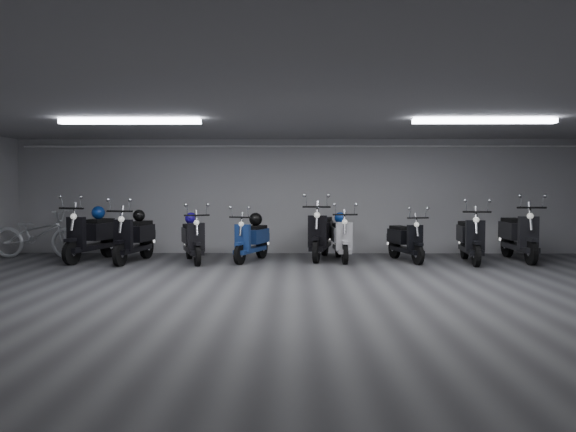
{
  "coord_description": "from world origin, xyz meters",
  "views": [
    {
      "loc": [
        -0.21,
        -8.15,
        1.61
      ],
      "look_at": [
        -0.33,
        2.5,
        1.05
      ],
      "focal_mm": 33.47,
      "sensor_mm": 36.0,
      "label": 1
    }
  ],
  "objects_px": {
    "scooter_0": "(91,228)",
    "helmet_3": "(256,219)",
    "scooter_6": "(342,231)",
    "helmet_2": "(340,218)",
    "bicycle": "(37,229)",
    "helmet_4": "(139,216)",
    "scooter_1": "(134,230)",
    "helmet_1": "(191,219)",
    "helmet_0": "(98,213)",
    "scooter_4": "(251,233)",
    "scooter_7": "(406,234)",
    "scooter_5": "(321,226)",
    "scooter_8": "(471,230)",
    "scooter_3": "(193,232)",
    "scooter_9": "(519,227)"
  },
  "relations": [
    {
      "from": "scooter_0",
      "to": "helmet_3",
      "type": "height_order",
      "value": "scooter_0"
    },
    {
      "from": "scooter_6",
      "to": "helmet_2",
      "type": "bearing_deg",
      "value": 90.0
    },
    {
      "from": "bicycle",
      "to": "helmet_3",
      "type": "relative_size",
      "value": 7.08
    },
    {
      "from": "helmet_2",
      "to": "helmet_4",
      "type": "bearing_deg",
      "value": -176.41
    },
    {
      "from": "scooter_1",
      "to": "helmet_1",
      "type": "height_order",
      "value": "scooter_1"
    },
    {
      "from": "scooter_1",
      "to": "bicycle",
      "type": "bearing_deg",
      "value": 173.62
    },
    {
      "from": "scooter_1",
      "to": "helmet_4",
      "type": "relative_size",
      "value": 7.26
    },
    {
      "from": "scooter_1",
      "to": "helmet_2",
      "type": "distance_m",
      "value": 4.54
    },
    {
      "from": "helmet_0",
      "to": "scooter_4",
      "type": "bearing_deg",
      "value": -4.76
    },
    {
      "from": "bicycle",
      "to": "helmet_1",
      "type": "relative_size",
      "value": 7.84
    },
    {
      "from": "scooter_6",
      "to": "scooter_7",
      "type": "relative_size",
      "value": 1.07
    },
    {
      "from": "helmet_0",
      "to": "helmet_4",
      "type": "relative_size",
      "value": 1.12
    },
    {
      "from": "scooter_1",
      "to": "scooter_5",
      "type": "distance_m",
      "value": 4.11
    },
    {
      "from": "scooter_8",
      "to": "bicycle",
      "type": "height_order",
      "value": "scooter_8"
    },
    {
      "from": "scooter_3",
      "to": "scooter_7",
      "type": "height_order",
      "value": "scooter_3"
    },
    {
      "from": "scooter_0",
      "to": "scooter_8",
      "type": "xyz_separation_m",
      "value": [
        8.25,
        -0.2,
        -0.04
      ]
    },
    {
      "from": "bicycle",
      "to": "helmet_3",
      "type": "bearing_deg",
      "value": -89.61
    },
    {
      "from": "scooter_4",
      "to": "scooter_5",
      "type": "distance_m",
      "value": 1.59
    },
    {
      "from": "helmet_2",
      "to": "scooter_7",
      "type": "bearing_deg",
      "value": -13.51
    },
    {
      "from": "scooter_1",
      "to": "scooter_4",
      "type": "xyz_separation_m",
      "value": [
        2.53,
        0.18,
        -0.09
      ]
    },
    {
      "from": "helmet_2",
      "to": "scooter_0",
      "type": "bearing_deg",
      "value": -176.5
    },
    {
      "from": "helmet_0",
      "to": "helmet_2",
      "type": "xyz_separation_m",
      "value": [
        5.43,
        0.07,
        -0.12
      ]
    },
    {
      "from": "helmet_0",
      "to": "helmet_4",
      "type": "distance_m",
      "value": 1.0
    },
    {
      "from": "helmet_2",
      "to": "helmet_1",
      "type": "bearing_deg",
      "value": -174.23
    },
    {
      "from": "scooter_1",
      "to": "helmet_4",
      "type": "bearing_deg",
      "value": 90.0
    },
    {
      "from": "scooter_3",
      "to": "helmet_3",
      "type": "xyz_separation_m",
      "value": [
        1.32,
        0.42,
        0.26
      ]
    },
    {
      "from": "scooter_0",
      "to": "helmet_3",
      "type": "bearing_deg",
      "value": 18.24
    },
    {
      "from": "scooter_7",
      "to": "helmet_0",
      "type": "relative_size",
      "value": 5.64
    },
    {
      "from": "helmet_1",
      "to": "helmet_2",
      "type": "xyz_separation_m",
      "value": [
        3.3,
        0.33,
        -0.0
      ]
    },
    {
      "from": "helmet_0",
      "to": "bicycle",
      "type": "bearing_deg",
      "value": 171.62
    },
    {
      "from": "bicycle",
      "to": "scooter_5",
      "type": "bearing_deg",
      "value": -87.5
    },
    {
      "from": "scooter_7",
      "to": "scooter_1",
      "type": "bearing_deg",
      "value": 166.38
    },
    {
      "from": "helmet_3",
      "to": "scooter_6",
      "type": "bearing_deg",
      "value": -2.92
    },
    {
      "from": "scooter_3",
      "to": "helmet_0",
      "type": "xyz_separation_m",
      "value": [
        -2.22,
        0.49,
        0.41
      ]
    },
    {
      "from": "scooter_3",
      "to": "scooter_5",
      "type": "height_order",
      "value": "scooter_5"
    },
    {
      "from": "scooter_8",
      "to": "helmet_4",
      "type": "xyz_separation_m",
      "value": [
        -7.21,
        0.25,
        0.3
      ]
    },
    {
      "from": "scooter_7",
      "to": "scooter_6",
      "type": "bearing_deg",
      "value": 160.54
    },
    {
      "from": "scooter_1",
      "to": "scooter_8",
      "type": "distance_m",
      "value": 7.25
    },
    {
      "from": "scooter_6",
      "to": "helmet_4",
      "type": "relative_size",
      "value": 6.72
    },
    {
      "from": "scooter_1",
      "to": "bicycle",
      "type": "xyz_separation_m",
      "value": [
        -2.42,
        0.69,
        -0.03
      ]
    },
    {
      "from": "scooter_0",
      "to": "scooter_3",
      "type": "distance_m",
      "value": 2.3
    },
    {
      "from": "helmet_3",
      "to": "helmet_1",
      "type": "bearing_deg",
      "value": -172.39
    },
    {
      "from": "scooter_7",
      "to": "scooter_8",
      "type": "xyz_separation_m",
      "value": [
        1.34,
        -0.2,
        0.09
      ]
    },
    {
      "from": "scooter_3",
      "to": "scooter_8",
      "type": "relative_size",
      "value": 0.93
    },
    {
      "from": "helmet_2",
      "to": "helmet_3",
      "type": "relative_size",
      "value": 0.88
    },
    {
      "from": "scooter_8",
      "to": "bicycle",
      "type": "distance_m",
      "value": 9.7
    },
    {
      "from": "bicycle",
      "to": "helmet_0",
      "type": "xyz_separation_m",
      "value": [
        1.49,
        -0.22,
        0.38
      ]
    },
    {
      "from": "scooter_0",
      "to": "helmet_0",
      "type": "bearing_deg",
      "value": 90.0
    },
    {
      "from": "scooter_5",
      "to": "helmet_1",
      "type": "xyz_separation_m",
      "value": [
        -2.86,
        -0.34,
        0.19
      ]
    },
    {
      "from": "scooter_9",
      "to": "helmet_4",
      "type": "height_order",
      "value": "scooter_9"
    }
  ]
}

